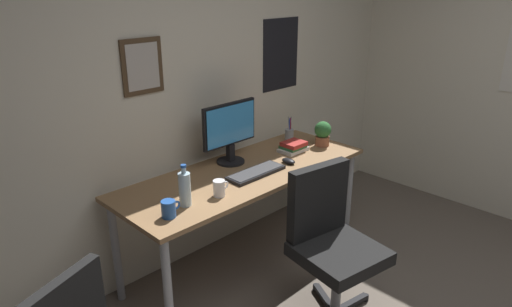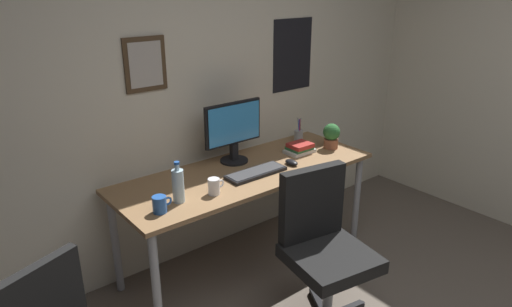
% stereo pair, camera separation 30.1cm
% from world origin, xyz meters
% --- Properties ---
extents(wall_back, '(4.40, 0.10, 2.60)m').
position_xyz_m(wall_back, '(0.00, 2.15, 1.30)').
color(wall_back, beige).
rests_on(wall_back, ground_plane).
extents(desk, '(1.85, 0.68, 0.74)m').
position_xyz_m(desk, '(0.04, 1.73, 0.66)').
color(desk, '#936D47').
rests_on(desk, ground_plane).
extents(office_chair, '(0.57, 0.57, 0.95)m').
position_xyz_m(office_chair, '(0.02, 0.99, 0.53)').
color(office_chair, black).
rests_on(office_chair, ground_plane).
extents(monitor, '(0.46, 0.20, 0.43)m').
position_xyz_m(monitor, '(0.06, 1.91, 0.98)').
color(monitor, black).
rests_on(monitor, desk).
extents(keyboard, '(0.43, 0.15, 0.03)m').
position_xyz_m(keyboard, '(0.04, 1.63, 0.75)').
color(keyboard, black).
rests_on(keyboard, desk).
extents(computer_mouse, '(0.06, 0.11, 0.04)m').
position_xyz_m(computer_mouse, '(0.34, 1.60, 0.76)').
color(computer_mouse, black).
rests_on(computer_mouse, desk).
extents(water_bottle, '(0.07, 0.07, 0.25)m').
position_xyz_m(water_bottle, '(-0.57, 1.60, 0.84)').
color(water_bottle, silver).
rests_on(water_bottle, desk).
extents(coffee_mug_near, '(0.12, 0.08, 0.10)m').
position_xyz_m(coffee_mug_near, '(-0.71, 1.55, 0.79)').
color(coffee_mug_near, '#2659B2').
rests_on(coffee_mug_near, desk).
extents(coffee_mug_far, '(0.11, 0.07, 0.10)m').
position_xyz_m(coffee_mug_far, '(-0.35, 1.56, 0.79)').
color(coffee_mug_far, white).
rests_on(coffee_mug_far, desk).
extents(potted_plant, '(0.13, 0.13, 0.19)m').
position_xyz_m(potted_plant, '(0.81, 1.67, 0.84)').
color(potted_plant, brown).
rests_on(potted_plant, desk).
extents(pen_cup, '(0.07, 0.07, 0.20)m').
position_xyz_m(pen_cup, '(0.71, 1.93, 0.79)').
color(pen_cup, '#9EA0A5').
rests_on(pen_cup, desk).
extents(book_stack_left, '(0.22, 0.16, 0.08)m').
position_xyz_m(book_stack_left, '(0.55, 1.74, 0.77)').
color(book_stack_left, silver).
rests_on(book_stack_left, desk).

